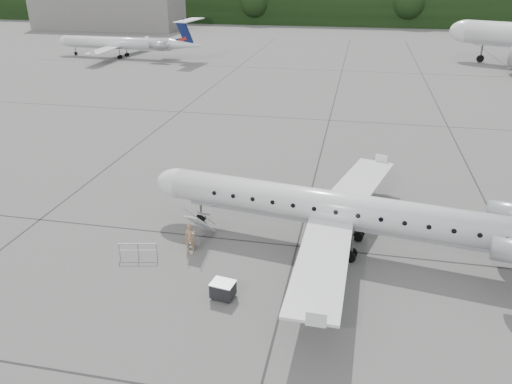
# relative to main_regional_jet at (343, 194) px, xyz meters

# --- Properties ---
(ground) EXTENTS (320.00, 320.00, 0.00)m
(ground) POSITION_rel_main_regional_jet_xyz_m (1.15, -2.90, -3.59)
(ground) COLOR #5A5A58
(ground) RESTS_ON ground
(treeline) EXTENTS (260.00, 4.00, 8.00)m
(treeline) POSITION_rel_main_regional_jet_xyz_m (1.15, 127.10, 0.41)
(treeline) COLOR black
(treeline) RESTS_ON ground
(terminal_building) EXTENTS (40.00, 14.00, 10.00)m
(terminal_building) POSITION_rel_main_regional_jet_xyz_m (-68.85, 107.10, 1.41)
(terminal_building) COLOR slate
(terminal_building) RESTS_ON ground
(main_regional_jet) EXTENTS (30.75, 24.20, 7.18)m
(main_regional_jet) POSITION_rel_main_regional_jet_xyz_m (0.00, 0.00, 0.00)
(main_regional_jet) COLOR silver
(main_regional_jet) RESTS_ON ground
(airstair) EXTENTS (1.22, 2.60, 2.25)m
(airstair) POSITION_rel_main_regional_jet_xyz_m (-8.57, -1.00, -2.46)
(airstair) COLOR silver
(airstair) RESTS_ON ground
(passenger) EXTENTS (0.74, 0.58, 1.80)m
(passenger) POSITION_rel_main_regional_jet_xyz_m (-8.79, -2.39, -2.69)
(passenger) COLOR #9B7555
(passenger) RESTS_ON ground
(safety_railing) EXTENTS (2.17, 0.54, 1.00)m
(safety_railing) POSITION_rel_main_regional_jet_xyz_m (-11.54, -3.83, -3.09)
(safety_railing) COLOR gray
(safety_railing) RESTS_ON ground
(baggage_cart) EXTENTS (1.29, 1.11, 1.00)m
(baggage_cart) POSITION_rel_main_regional_jet_xyz_m (-5.63, -6.54, -3.09)
(baggage_cart) COLOR black
(baggage_cart) RESTS_ON ground
(bg_regional_left) EXTENTS (29.25, 21.98, 7.33)m
(bg_regional_left) POSITION_rel_main_regional_jet_xyz_m (-45.07, 63.08, 0.08)
(bg_regional_left) COLOR silver
(bg_regional_left) RESTS_ON ground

